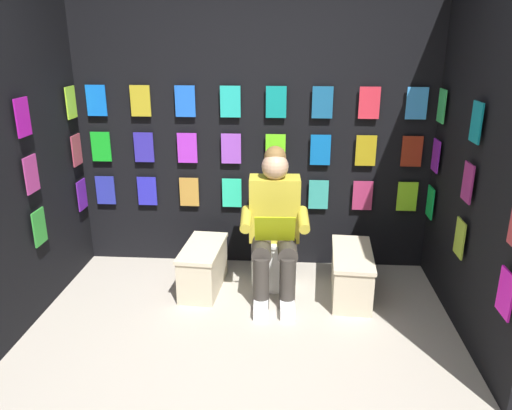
# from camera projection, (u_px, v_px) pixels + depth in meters

# --- Properties ---
(ground_plane) EXTENTS (30.00, 30.00, 0.00)m
(ground_plane) POSITION_uv_depth(u_px,v_px,m) (229.00, 405.00, 2.83)
(ground_plane) COLOR #B2A899
(display_wall_back) EXTENTS (3.16, 0.14, 2.45)m
(display_wall_back) POSITION_uv_depth(u_px,v_px,m) (254.00, 130.00, 4.28)
(display_wall_back) COLOR black
(display_wall_back) RESTS_ON ground
(display_wall_left) EXTENTS (0.14, 1.91, 2.45)m
(display_wall_left) POSITION_uv_depth(u_px,v_px,m) (484.00, 161.00, 3.23)
(display_wall_left) COLOR black
(display_wall_left) RESTS_ON ground
(display_wall_right) EXTENTS (0.14, 1.91, 2.45)m
(display_wall_right) POSITION_uv_depth(u_px,v_px,m) (16.00, 153.00, 3.44)
(display_wall_right) COLOR black
(display_wall_right) RESTS_ON ground
(toilet) EXTENTS (0.41, 0.56, 0.77)m
(toilet) POSITION_uv_depth(u_px,v_px,m) (274.00, 244.00, 4.19)
(toilet) COLOR white
(toilet) RESTS_ON ground
(person_reading) EXTENTS (0.54, 0.69, 1.19)m
(person_reading) POSITION_uv_depth(u_px,v_px,m) (274.00, 224.00, 3.89)
(person_reading) COLOR gold
(person_reading) RESTS_ON ground
(comic_longbox_near) EXTENTS (0.34, 0.66, 0.38)m
(comic_longbox_near) POSITION_uv_depth(u_px,v_px,m) (203.00, 267.00, 4.09)
(comic_longbox_near) COLOR beige
(comic_longbox_near) RESTS_ON ground
(comic_longbox_far) EXTENTS (0.35, 0.72, 0.38)m
(comic_longbox_far) POSITION_uv_depth(u_px,v_px,m) (351.00, 274.00, 3.97)
(comic_longbox_far) COLOR beige
(comic_longbox_far) RESTS_ON ground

